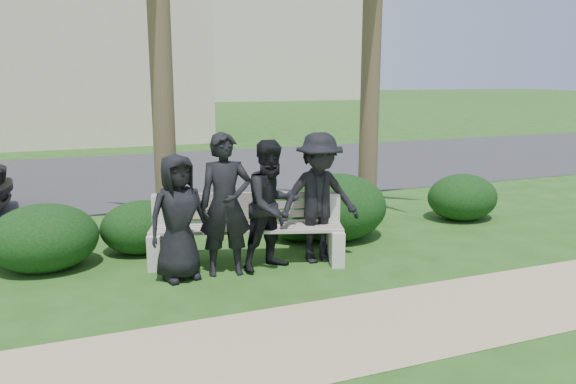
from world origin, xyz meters
name	(u,v)px	position (x,y,z in m)	size (l,w,h in m)	color
ground	(262,276)	(0.00, 0.00, 0.00)	(160.00, 160.00, 0.00)	#234915
footpath	(323,336)	(0.00, -1.80, 0.00)	(30.00, 1.60, 0.01)	tan
asphalt_street	(160,174)	(0.00, 8.00, 0.00)	(160.00, 8.00, 0.01)	#2D2D30
stucco_bldg_right	(90,45)	(-1.00, 18.00, 3.66)	(8.40, 8.40, 7.30)	beige
park_bench	(246,234)	(-0.03, 0.56, 0.40)	(2.70, 1.33, 0.89)	#A09686
man_a	(178,218)	(-0.97, 0.28, 0.78)	(0.76, 0.49, 1.55)	black
man_b	(226,205)	(-0.39, 0.24, 0.89)	(0.65, 0.43, 1.79)	black
man_c	(272,205)	(0.22, 0.22, 0.84)	(0.81, 0.63, 1.68)	black
man_d	(319,198)	(0.90, 0.27, 0.87)	(1.12, 0.65, 1.74)	black
hedge_a	(28,236)	(-2.74, 1.67, 0.36)	(1.10, 0.91, 0.72)	black
hedge_b	(44,236)	(-2.52, 1.27, 0.44)	(1.36, 1.12, 0.89)	black
hedge_c	(142,225)	(-1.25, 1.56, 0.38)	(1.17, 0.97, 0.76)	black
hedge_d	(336,205)	(1.60, 1.15, 0.52)	(1.59, 1.31, 1.04)	black
hedge_e	(302,214)	(1.11, 1.33, 0.38)	(1.18, 0.97, 0.77)	black
hedge_f	(463,196)	(4.18, 1.42, 0.41)	(1.25, 1.04, 0.82)	black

